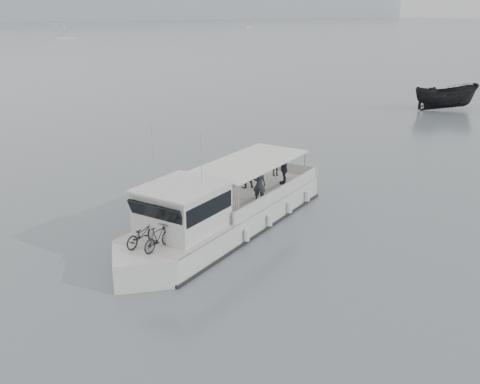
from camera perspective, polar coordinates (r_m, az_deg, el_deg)
ground at (r=27.38m, az=5.75°, el=-1.90°), size 1400.00×1400.00×0.00m
tour_boat at (r=23.94m, az=-2.49°, el=-2.50°), size 13.49×7.35×5.77m
dark_motorboat at (r=59.11m, az=21.13°, el=9.44°), size 7.20×5.55×2.63m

